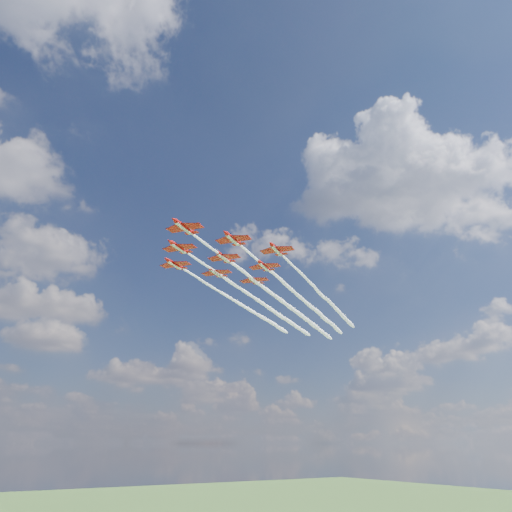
# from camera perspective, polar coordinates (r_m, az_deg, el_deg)

# --- Properties ---
(jet_lead) EXTENTS (88.93, 64.18, 2.35)m
(jet_lead) POSITION_cam_1_polar(r_m,az_deg,el_deg) (153.15, 1.24, -3.88)
(jet_lead) COLOR red
(jet_row2_port) EXTENTS (88.93, 64.18, 2.35)m
(jet_row2_port) POSITION_cam_1_polar(r_m,az_deg,el_deg) (160.14, 4.91, -4.56)
(jet_row2_port) COLOR red
(jet_row2_starb) EXTENTS (88.93, 64.18, 2.35)m
(jet_row2_starb) POSITION_cam_1_polar(r_m,az_deg,el_deg) (164.67, 0.16, -5.09)
(jet_row2_starb) COLOR red
(jet_row3_port) EXTENTS (88.93, 64.18, 2.35)m
(jet_row3_port) POSITION_cam_1_polar(r_m,az_deg,el_deg) (167.75, 8.28, -5.16)
(jet_row3_port) COLOR red
(jet_row3_centre) EXTENTS (88.93, 64.18, 2.35)m
(jet_row3_centre) POSITION_cam_1_polar(r_m,az_deg,el_deg) (171.49, 3.64, -5.68)
(jet_row3_centre) COLOR red
(jet_row3_starb) EXTENTS (88.93, 64.18, 2.35)m
(jet_row3_starb) POSITION_cam_1_polar(r_m,az_deg,el_deg) (176.30, -0.78, -6.13)
(jet_row3_starb) COLOR red
(jet_row4_port) EXTENTS (88.93, 64.18, 2.35)m
(jet_row4_port) POSITION_cam_1_polar(r_m,az_deg,el_deg) (178.90, 6.85, -6.20)
(jet_row4_port) COLOR red
(jet_row4_starb) EXTENTS (88.93, 64.18, 2.35)m
(jet_row4_starb) POSITION_cam_1_polar(r_m,az_deg,el_deg) (182.96, 2.52, -6.66)
(jet_row4_starb) COLOR red
(jet_tail) EXTENTS (88.93, 64.18, 2.35)m
(jet_tail) POSITION_cam_1_polar(r_m,az_deg,el_deg) (190.20, 5.59, -7.12)
(jet_tail) COLOR red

